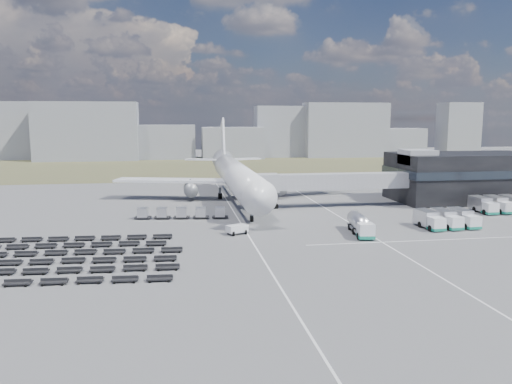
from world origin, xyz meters
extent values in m
plane|color=#565659|center=(0.00, 0.00, 0.00)|extent=(420.00, 420.00, 0.00)
cube|color=#46432A|center=(0.00, 110.00, 0.01)|extent=(420.00, 90.00, 0.01)
cube|color=silver|center=(-2.00, 5.00, 0.01)|extent=(0.25, 110.00, 0.01)
cube|color=silver|center=(16.00, 5.00, 0.01)|extent=(0.25, 110.00, 0.01)
cube|color=silver|center=(25.00, -8.00, 0.01)|extent=(40.00, 0.25, 0.01)
cube|color=black|center=(48.00, 24.00, 5.00)|extent=(30.00, 16.00, 10.00)
cube|color=#262D38|center=(48.00, 24.00, 6.20)|extent=(30.40, 16.40, 1.60)
cube|color=#939399|center=(36.00, 22.00, 9.50)|extent=(6.00, 6.00, 3.00)
cube|color=#939399|center=(18.10, 20.50, 5.10)|extent=(29.80, 3.00, 3.00)
cube|color=#939399|center=(4.70, 20.00, 5.10)|extent=(4.00, 3.60, 3.40)
cylinder|color=slate|center=(6.20, 20.50, 2.55)|extent=(0.70, 0.70, 5.10)
cylinder|color=black|center=(6.20, 20.50, 0.45)|extent=(1.40, 0.90, 1.40)
cylinder|color=white|center=(0.00, 30.00, 5.30)|extent=(5.60, 48.00, 5.60)
cone|color=white|center=(0.00, 3.50, 5.30)|extent=(5.60, 5.00, 5.60)
cone|color=white|center=(0.00, 58.00, 6.10)|extent=(5.60, 8.00, 5.60)
cube|color=black|center=(0.00, 5.50, 6.10)|extent=(2.20, 2.00, 0.80)
cube|color=white|center=(-13.00, 35.00, 4.10)|extent=(25.59, 11.38, 0.50)
cube|color=white|center=(13.00, 35.00, 4.10)|extent=(25.59, 11.38, 0.50)
cylinder|color=slate|center=(-9.50, 33.00, 2.40)|extent=(3.00, 5.00, 3.00)
cylinder|color=slate|center=(9.50, 33.00, 2.40)|extent=(3.00, 5.00, 3.00)
cube|color=white|center=(-5.50, 60.00, 6.50)|extent=(9.49, 5.63, 0.35)
cube|color=white|center=(5.50, 60.00, 6.50)|extent=(9.49, 5.63, 0.35)
cube|color=white|center=(0.00, 61.00, 11.80)|extent=(0.50, 9.06, 11.45)
cylinder|color=slate|center=(0.00, 9.00, 1.25)|extent=(0.50, 0.50, 2.50)
cylinder|color=slate|center=(-3.20, 34.00, 1.25)|extent=(0.60, 0.60, 2.50)
cylinder|color=slate|center=(3.20, 34.00, 1.25)|extent=(0.60, 0.60, 2.50)
cylinder|color=black|center=(0.00, 9.00, 0.50)|extent=(0.50, 1.20, 1.20)
cube|color=gray|center=(-81.25, 154.72, 12.18)|extent=(23.54, 12.00, 24.36)
cube|color=gray|center=(-48.87, 142.99, 12.03)|extent=(41.49, 12.00, 24.06)
cube|color=gray|center=(-18.10, 146.91, 7.31)|extent=(27.31, 12.00, 14.61)
cube|color=gray|center=(11.77, 143.78, 6.81)|extent=(26.49, 12.00, 13.62)
cube|color=gray|center=(41.80, 150.77, 11.43)|extent=(37.64, 12.00, 22.87)
cube|color=gray|center=(63.45, 145.89, 12.14)|extent=(37.61, 12.00, 24.28)
cube|color=gray|center=(93.98, 156.65, 6.32)|extent=(24.40, 12.00, 12.65)
cube|color=gray|center=(124.46, 155.12, 12.48)|extent=(17.63, 12.00, 24.97)
cube|color=white|center=(14.27, -6.15, 1.32)|extent=(2.45, 2.45, 2.09)
cube|color=#168065|center=(14.27, -6.15, 0.50)|extent=(2.56, 2.56, 0.45)
cylinder|color=silver|center=(14.87, -1.74, 1.73)|extent=(3.17, 7.06, 2.27)
cube|color=slate|center=(14.87, -1.74, 0.68)|extent=(3.08, 7.05, 0.32)
cylinder|color=black|center=(14.69, -3.09, 0.45)|extent=(2.48, 1.31, 1.00)
cube|color=white|center=(-3.57, 0.08, 0.70)|extent=(3.48, 2.80, 1.40)
cube|color=white|center=(5.78, 39.41, 1.49)|extent=(4.09, 6.00, 2.60)
cube|color=#168065|center=(5.78, 39.41, 0.42)|extent=(4.21, 6.12, 0.42)
cube|color=white|center=(27.05, -2.77, 1.18)|extent=(2.21, 2.12, 2.00)
cube|color=#168065|center=(27.05, -2.77, 0.41)|extent=(2.30, 2.22, 0.41)
cube|color=silver|center=(26.85, 0.41, 1.54)|extent=(2.43, 4.30, 2.36)
cube|color=white|center=(30.13, -2.58, 1.18)|extent=(2.21, 2.12, 2.00)
cube|color=#168065|center=(30.13, -2.58, 0.41)|extent=(2.30, 2.22, 0.41)
cube|color=silver|center=(29.94, 0.60, 1.54)|extent=(2.43, 4.30, 2.36)
cube|color=white|center=(33.21, -2.38, 1.18)|extent=(2.21, 2.12, 2.00)
cube|color=#168065|center=(33.21, -2.38, 0.41)|extent=(2.30, 2.22, 0.41)
cube|color=silver|center=(33.02, 0.79, 1.54)|extent=(2.43, 4.30, 2.36)
cube|color=white|center=(43.45, 8.17, 1.22)|extent=(2.18, 2.08, 2.06)
cube|color=#168065|center=(43.45, 8.17, 0.42)|extent=(2.27, 2.18, 0.42)
cube|color=silver|center=(43.43, 11.46, 1.60)|extent=(2.29, 4.34, 2.44)
cube|color=white|center=(46.64, 8.20, 1.22)|extent=(2.18, 2.08, 2.06)
cube|color=#168065|center=(46.64, 8.20, 0.42)|extent=(2.27, 2.18, 0.42)
cube|color=silver|center=(46.62, 11.48, 1.60)|extent=(2.29, 4.34, 2.44)
cube|color=silver|center=(49.81, 11.51, 1.60)|extent=(2.29, 4.34, 2.44)
cube|color=black|center=(-18.30, 14.02, 0.31)|extent=(2.90, 1.99, 0.19)
cube|color=silver|center=(-18.30, 14.02, 1.20)|extent=(1.86, 1.86, 1.56)
cube|color=black|center=(-14.99, 13.61, 0.31)|extent=(2.90, 1.99, 0.19)
cube|color=silver|center=(-14.99, 13.61, 1.20)|extent=(1.86, 1.86, 1.56)
cube|color=black|center=(-11.68, 13.19, 0.31)|extent=(2.90, 1.99, 0.19)
cube|color=silver|center=(-11.68, 13.19, 1.20)|extent=(1.86, 1.86, 1.56)
cube|color=black|center=(-8.37, 12.78, 0.31)|extent=(2.90, 1.99, 0.19)
cube|color=silver|center=(-8.37, 12.78, 1.20)|extent=(1.86, 1.86, 1.56)
cube|color=black|center=(-5.06, 12.36, 0.31)|extent=(2.90, 1.99, 0.19)
cube|color=silver|center=(-5.06, 12.36, 1.20)|extent=(1.86, 1.86, 1.56)
cube|color=black|center=(-27.08, -19.37, 0.33)|extent=(29.23, 2.98, 0.66)
cube|color=black|center=(-26.87, -15.54, 0.33)|extent=(29.23, 2.98, 0.66)
cube|color=black|center=(-26.66, -11.71, 0.33)|extent=(29.23, 2.98, 0.66)
cube|color=black|center=(-26.45, -7.89, 0.33)|extent=(29.23, 2.98, 0.66)
cube|color=black|center=(-26.24, -4.06, 0.33)|extent=(25.58, 2.78, 0.66)
cube|color=black|center=(-26.02, -0.24, 0.33)|extent=(25.58, 2.78, 0.66)
camera|label=1|loc=(-12.19, -72.62, 17.18)|focal=35.00mm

